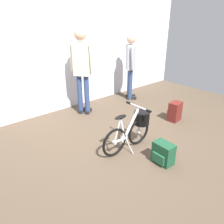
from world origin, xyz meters
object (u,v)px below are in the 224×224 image
(handbag_on_floor, at_px, (175,112))
(folding_bike_foreground, at_px, (133,128))
(backpack_on_floor, at_px, (163,153))
(visitor_browsing, at_px, (130,64))
(visitor_near_wall, at_px, (82,67))

(handbag_on_floor, bearing_deg, folding_bike_foreground, -174.19)
(backpack_on_floor, relative_size, handbag_on_floor, 0.82)
(folding_bike_foreground, height_order, handbag_on_floor, folding_bike_foreground)
(visitor_browsing, bearing_deg, backpack_on_floor, -124.54)
(handbag_on_floor, bearing_deg, backpack_on_floor, -151.18)
(visitor_near_wall, relative_size, backpack_on_floor, 5.49)
(backpack_on_floor, xyz_separation_m, handbag_on_floor, (1.36, 0.75, 0.04))
(backpack_on_floor, distance_m, handbag_on_floor, 1.56)
(folding_bike_foreground, xyz_separation_m, visitor_browsing, (1.61, 1.70, 0.56))
(visitor_near_wall, bearing_deg, folding_bike_foreground, -95.53)
(folding_bike_foreground, bearing_deg, visitor_near_wall, 84.47)
(visitor_near_wall, bearing_deg, handbag_on_floor, -51.46)
(visitor_near_wall, distance_m, visitor_browsing, 1.46)
(visitor_browsing, distance_m, backpack_on_floor, 2.90)
(visitor_near_wall, xyz_separation_m, handbag_on_floor, (1.23, -1.54, -0.85))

